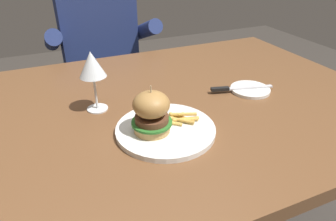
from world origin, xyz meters
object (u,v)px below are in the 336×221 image
Objects in this scene: table_knife at (236,88)px; wine_glass at (92,66)px; diner_person at (102,72)px; main_plate at (166,130)px; burger_sandwich at (152,112)px; bread_plate at (250,89)px.

wine_glass is at bearing 171.52° from table_knife.
wine_glass is 0.46m from table_knife.
table_knife is at bearing -69.70° from diner_person.
burger_sandwich is (-0.04, -0.00, 0.06)m from main_plate.
burger_sandwich is 0.41m from bread_plate.
burger_sandwich is 0.61× the size of table_knife.
table_knife is (0.34, 0.13, -0.05)m from burger_sandwich.
table_knife is at bearing -8.48° from wine_glass.
diner_person is (0.05, 0.91, -0.24)m from burger_sandwich.
wine_glass is (-0.10, 0.19, 0.07)m from burger_sandwich.
diner_person reaches higher than bread_plate.
table_knife is 0.85m from diner_person.
main_plate is at bearing -162.35° from bread_plate.
main_plate is 2.01× the size of bread_plate.
burger_sandwich is 0.23m from wine_glass.
wine_glass reaches higher than main_plate.
diner_person is (0.15, 0.71, -0.31)m from wine_glass.
wine_glass is 0.86× the size of table_knife.
main_plate is 0.33m from table_knife.
bread_plate is 0.88m from diner_person.
bread_plate is (0.49, -0.08, -0.13)m from wine_glass.
table_knife is (-0.05, 0.01, 0.01)m from bread_plate.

